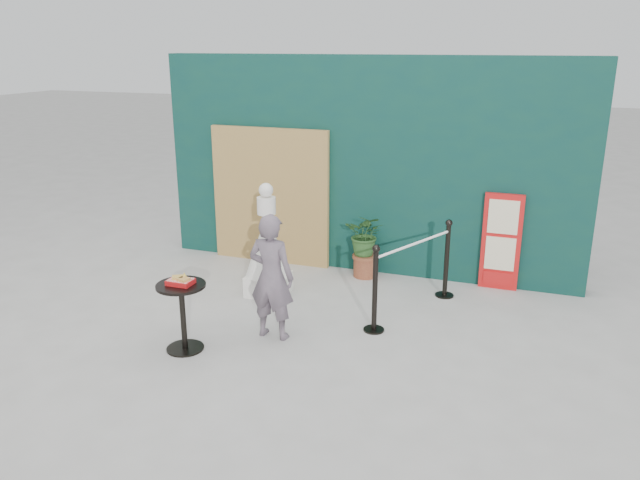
{
  "coord_description": "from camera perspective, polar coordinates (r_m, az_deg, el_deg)",
  "views": [
    {
      "loc": [
        2.29,
        -5.18,
        3.15
      ],
      "look_at": [
        0.0,
        1.2,
        1.0
      ],
      "focal_mm": 35.0,
      "sensor_mm": 36.0,
      "label": 1
    }
  ],
  "objects": [
    {
      "name": "bamboo_fence",
      "position": [
        9.17,
        -4.58,
        4.0
      ],
      "size": [
        1.8,
        0.08,
        2.0
      ],
      "primitive_type": "cube",
      "color": "tan",
      "rests_on": "ground"
    },
    {
      "name": "ground",
      "position": [
        6.48,
        -3.66,
        -11.53
      ],
      "size": [
        60.0,
        60.0,
        0.0
      ],
      "primitive_type": "plane",
      "color": "#ADAAA5",
      "rests_on": "ground"
    },
    {
      "name": "woman",
      "position": [
        6.83,
        -4.46,
        -3.38
      ],
      "size": [
        0.53,
        0.36,
        1.42
      ],
      "primitive_type": "imported",
      "rotation": [
        0.0,
        0.0,
        3.1
      ],
      "color": "slate",
      "rests_on": "ground"
    },
    {
      "name": "statue",
      "position": [
        8.04,
        -4.82,
        -0.91
      ],
      "size": [
        0.58,
        0.58,
        1.48
      ],
      "color": "white",
      "rests_on": "ground"
    },
    {
      "name": "back_wall",
      "position": [
        8.79,
        4.33,
        6.74
      ],
      "size": [
        6.0,
        0.3,
        3.0
      ],
      "primitive_type": "cube",
      "color": "#0B312F",
      "rests_on": "ground"
    },
    {
      "name": "cafe_table",
      "position": [
        6.76,
        -12.48,
        -5.95
      ],
      "size": [
        0.52,
        0.52,
        0.75
      ],
      "color": "black",
      "rests_on": "ground"
    },
    {
      "name": "menu_board",
      "position": [
        8.52,
        16.23,
        -0.19
      ],
      "size": [
        0.5,
        0.07,
        1.3
      ],
      "color": "red",
      "rests_on": "ground"
    },
    {
      "name": "planter",
      "position": [
        8.67,
        4.2,
        -0.03
      ],
      "size": [
        0.54,
        0.47,
        0.92
      ],
      "color": "brown",
      "rests_on": "ground"
    },
    {
      "name": "stanchion_barrier",
      "position": [
        7.58,
        8.51,
        -3.12
      ],
      "size": [
        0.84,
        1.54,
        1.03
      ],
      "color": "black",
      "rests_on": "ground"
    },
    {
      "name": "food_basket",
      "position": [
        6.65,
        -12.62,
        -3.66
      ],
      "size": [
        0.26,
        0.19,
        0.11
      ],
      "color": "red",
      "rests_on": "cafe_table"
    }
  ]
}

